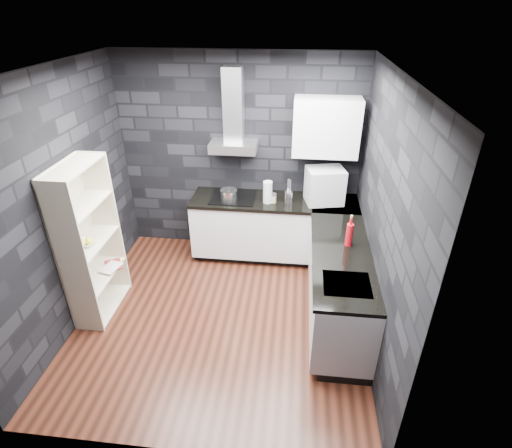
% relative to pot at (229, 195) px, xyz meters
% --- Properties ---
extents(ground, '(3.20, 3.20, 0.00)m').
position_rel_pot_xyz_m(ground, '(0.09, -1.21, -0.97)').
color(ground, '#482015').
extents(ceiling, '(3.20, 3.20, 0.00)m').
position_rel_pot_xyz_m(ceiling, '(0.09, -1.21, 1.73)').
color(ceiling, silver).
extents(wall_back, '(3.20, 0.05, 2.70)m').
position_rel_pot_xyz_m(wall_back, '(0.09, 0.42, 0.38)').
color(wall_back, black).
rests_on(wall_back, ground).
extents(wall_front, '(3.20, 0.05, 2.70)m').
position_rel_pot_xyz_m(wall_front, '(0.09, -2.83, 0.38)').
color(wall_front, black).
rests_on(wall_front, ground).
extents(wall_left, '(0.05, 3.20, 2.70)m').
position_rel_pot_xyz_m(wall_left, '(-1.53, -1.21, 0.38)').
color(wall_left, black).
rests_on(wall_left, ground).
extents(wall_right, '(0.05, 3.20, 2.70)m').
position_rel_pot_xyz_m(wall_right, '(1.72, -1.21, 0.38)').
color(wall_right, black).
rests_on(wall_right, ground).
extents(toekick_back, '(2.18, 0.50, 0.10)m').
position_rel_pot_xyz_m(toekick_back, '(0.59, 0.13, -0.92)').
color(toekick_back, black).
rests_on(toekick_back, ground).
extents(toekick_right, '(0.50, 1.78, 0.10)m').
position_rel_pot_xyz_m(toekick_right, '(1.43, -1.11, -0.92)').
color(toekick_right, black).
rests_on(toekick_right, ground).
extents(counter_back_cab, '(2.20, 0.60, 0.76)m').
position_rel_pot_xyz_m(counter_back_cab, '(0.59, 0.09, -0.49)').
color(counter_back_cab, silver).
rests_on(counter_back_cab, ground).
extents(counter_right_cab, '(0.60, 1.80, 0.76)m').
position_rel_pot_xyz_m(counter_right_cab, '(1.39, -1.11, -0.49)').
color(counter_right_cab, silver).
rests_on(counter_right_cab, ground).
extents(counter_back_top, '(2.20, 0.62, 0.04)m').
position_rel_pot_xyz_m(counter_back_top, '(0.59, 0.08, -0.09)').
color(counter_back_top, black).
rests_on(counter_back_top, counter_back_cab).
extents(counter_right_top, '(0.62, 1.80, 0.04)m').
position_rel_pot_xyz_m(counter_right_top, '(1.38, -1.11, -0.09)').
color(counter_right_top, black).
rests_on(counter_right_top, counter_right_cab).
extents(counter_corner_top, '(0.62, 0.62, 0.04)m').
position_rel_pot_xyz_m(counter_corner_top, '(1.39, 0.09, -0.09)').
color(counter_corner_top, black).
rests_on(counter_corner_top, counter_right_cab).
extents(hood_body, '(0.60, 0.34, 0.12)m').
position_rel_pot_xyz_m(hood_body, '(0.04, 0.22, 0.59)').
color(hood_body, silver).
rests_on(hood_body, wall_back).
extents(hood_chimney, '(0.24, 0.20, 0.90)m').
position_rel_pot_xyz_m(hood_chimney, '(0.04, 0.29, 1.10)').
color(hood_chimney, silver).
rests_on(hood_chimney, hood_body).
extents(upper_cabinet, '(0.80, 0.35, 0.70)m').
position_rel_pot_xyz_m(upper_cabinet, '(1.19, 0.22, 0.88)').
color(upper_cabinet, silver).
rests_on(upper_cabinet, wall_back).
extents(cooktop, '(0.58, 0.50, 0.01)m').
position_rel_pot_xyz_m(cooktop, '(0.04, 0.09, -0.07)').
color(cooktop, black).
rests_on(cooktop, counter_back_top).
extents(sink_rim, '(0.44, 0.40, 0.01)m').
position_rel_pot_xyz_m(sink_rim, '(1.39, -1.61, -0.08)').
color(sink_rim, silver).
rests_on(sink_rim, counter_right_top).
extents(pot, '(0.23, 0.23, 0.12)m').
position_rel_pot_xyz_m(pot, '(0.00, 0.00, 0.00)').
color(pot, silver).
rests_on(pot, cooktop).
extents(glass_vase, '(0.15, 0.15, 0.29)m').
position_rel_pot_xyz_m(glass_vase, '(0.51, 0.00, 0.07)').
color(glass_vase, silver).
rests_on(glass_vase, counter_back_top).
extents(storage_jar, '(0.10, 0.10, 0.10)m').
position_rel_pot_xyz_m(storage_jar, '(0.58, 0.01, -0.02)').
color(storage_jar, tan).
rests_on(storage_jar, counter_back_top).
extents(utensil_crock, '(0.12, 0.12, 0.14)m').
position_rel_pot_xyz_m(utensil_crock, '(0.78, 0.05, -0.01)').
color(utensil_crock, silver).
rests_on(utensil_crock, counter_back_top).
extents(appliance_garage, '(0.53, 0.45, 0.46)m').
position_rel_pot_xyz_m(appliance_garage, '(1.23, 0.10, 0.15)').
color(appliance_garage, silver).
rests_on(appliance_garage, counter_back_top).
extents(red_bottle, '(0.10, 0.10, 0.26)m').
position_rel_pot_xyz_m(red_bottle, '(1.46, -0.93, 0.05)').
color(red_bottle, '#AA0D17').
rests_on(red_bottle, counter_right_top).
extents(bookshelf, '(0.48, 0.85, 1.80)m').
position_rel_pot_xyz_m(bookshelf, '(-1.33, -1.20, -0.07)').
color(bookshelf, beige).
rests_on(bookshelf, ground).
extents(fruit_bowl, '(0.22, 0.22, 0.05)m').
position_rel_pot_xyz_m(fruit_bowl, '(-1.33, -1.26, -0.04)').
color(fruit_bowl, white).
rests_on(fruit_bowl, bookshelf).
extents(book_red, '(0.16, 0.12, 0.24)m').
position_rel_pot_xyz_m(book_red, '(-1.31, -1.04, -0.40)').
color(book_red, maroon).
rests_on(book_red, bookshelf).
extents(book_second, '(0.18, 0.06, 0.24)m').
position_rel_pot_xyz_m(book_second, '(-1.31, -1.05, -0.38)').
color(book_second, '#B2B2B2').
rests_on(book_second, bookshelf).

